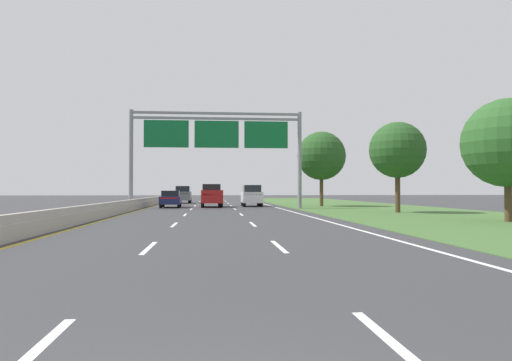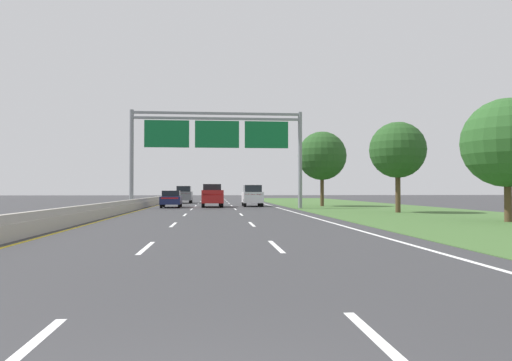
{
  "view_description": "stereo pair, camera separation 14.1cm",
  "coord_description": "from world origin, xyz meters",
  "views": [
    {
      "loc": [
        -0.07,
        -3.25,
        1.64
      ],
      "look_at": [
        2.97,
        29.97,
        2.29
      ],
      "focal_mm": 33.59,
      "sensor_mm": 36.0,
      "label": 1
    },
    {
      "loc": [
        0.07,
        -3.26,
        1.64
      ],
      "look_at": [
        2.97,
        29.97,
        2.29
      ],
      "focal_mm": 33.59,
      "sensor_mm": 36.0,
      "label": 2
    }
  ],
  "objects": [
    {
      "name": "ground_plane",
      "position": [
        0.0,
        35.0,
        0.0
      ],
      "size": [
        220.0,
        220.0,
        0.0
      ],
      "primitive_type": "plane",
      "color": "#333335"
    },
    {
      "name": "median_barrier_concrete",
      "position": [
        -6.6,
        35.0,
        0.35
      ],
      "size": [
        0.6,
        110.0,
        0.85
      ],
      "color": "#A8A399",
      "rests_on": "ground"
    },
    {
      "name": "car_white_right_lane_suv",
      "position": [
        3.84,
        44.25,
        1.1
      ],
      "size": [
        1.94,
        4.72,
        2.11
      ],
      "rotation": [
        0.0,
        0.0,
        1.56
      ],
      "color": "silver",
      "rests_on": "ground"
    },
    {
      "name": "pickup_truck_red",
      "position": [
        -0.15,
        42.85,
        1.07
      ],
      "size": [
        2.12,
        5.44,
        2.2
      ],
      "rotation": [
        0.0,
        0.0,
        1.59
      ],
      "color": "maroon",
      "rests_on": "ground"
    },
    {
      "name": "lane_striping",
      "position": [
        0.0,
        34.54,
        0.0
      ],
      "size": [
        11.96,
        106.0,
        0.01
      ],
      "color": "white",
      "rests_on": "ground"
    },
    {
      "name": "roadside_tree_mid",
      "position": [
        13.24,
        30.15,
        4.51
      ],
      "size": [
        4.04,
        4.04,
        6.55
      ],
      "color": "#4C3823",
      "rests_on": "ground"
    },
    {
      "name": "grass_verge_right",
      "position": [
        13.95,
        35.0,
        0.01
      ],
      "size": [
        14.0,
        110.0,
        0.02
      ],
      "primitive_type": "cube",
      "color": "#3D602D",
      "rests_on": "ground"
    },
    {
      "name": "overhead_sign_gantry",
      "position": [
        0.3,
        38.56,
        6.11
      ],
      "size": [
        15.06,
        0.42,
        8.57
      ],
      "color": "gray",
      "rests_on": "ground"
    },
    {
      "name": "roadside_tree_near",
      "position": [
        14.93,
        19.82,
        4.03
      ],
      "size": [
        4.54,
        4.54,
        6.31
      ],
      "color": "#4C3823",
      "rests_on": "ground"
    },
    {
      "name": "car_grey_left_lane_suv",
      "position": [
        -3.67,
        56.62,
        1.1
      ],
      "size": [
        1.92,
        4.71,
        2.11
      ],
      "rotation": [
        0.0,
        0.0,
        1.57
      ],
      "color": "slate",
      "rests_on": "ground"
    },
    {
      "name": "roadside_tree_far",
      "position": [
        10.81,
        43.81,
        5.04
      ],
      "size": [
        4.86,
        4.86,
        7.49
      ],
      "color": "#4C3823",
      "rests_on": "ground"
    },
    {
      "name": "car_navy_left_lane_sedan",
      "position": [
        -3.92,
        41.81,
        0.82
      ],
      "size": [
        1.92,
        4.44,
        1.57
      ],
      "rotation": [
        0.0,
        0.0,
        1.59
      ],
      "color": "#161E47",
      "rests_on": "ground"
    }
  ]
}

